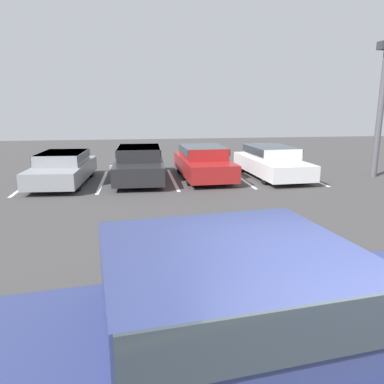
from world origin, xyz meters
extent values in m
cube|color=white|center=(-5.79, 12.33, 0.00)|extent=(0.12, 4.37, 0.01)
cube|color=white|center=(-3.10, 12.33, 0.00)|extent=(0.12, 4.37, 0.01)
cube|color=white|center=(-0.40, 12.33, 0.00)|extent=(0.12, 4.37, 0.01)
cube|color=white|center=(2.29, 12.33, 0.00)|extent=(0.12, 4.37, 0.01)
cube|color=white|center=(4.98, 12.33, 0.00)|extent=(0.12, 4.37, 0.01)
cube|color=navy|center=(-0.79, 0.69, 0.69)|extent=(5.61, 2.60, 0.86)
cube|color=navy|center=(-1.06, 0.66, 1.45)|extent=(2.15, 2.03, 0.66)
cube|color=#2D3842|center=(-1.06, 0.66, 1.60)|extent=(2.12, 2.08, 0.36)
cylinder|color=black|center=(0.73, 1.69, 0.43)|extent=(0.89, 0.41, 0.86)
cylinder|color=#ADADB2|center=(0.73, 1.69, 0.43)|extent=(0.51, 0.38, 0.47)
cylinder|color=black|center=(-2.50, 1.30, 0.43)|extent=(0.89, 0.41, 0.86)
cylinder|color=#ADADB2|center=(-2.50, 1.30, 0.43)|extent=(0.51, 0.38, 0.47)
cube|color=gray|center=(-4.47, 12.13, 0.46)|extent=(1.99, 4.41, 0.56)
cube|color=gray|center=(-4.47, 12.22, 0.95)|extent=(1.66, 2.33, 0.42)
cube|color=#2D3842|center=(-4.47, 12.22, 1.03)|extent=(1.72, 2.29, 0.25)
cylinder|color=black|center=(-3.81, 10.84, 0.33)|extent=(0.25, 0.66, 0.65)
cylinder|color=#ADADB2|center=(-3.81, 10.84, 0.33)|extent=(0.24, 0.37, 0.36)
cylinder|color=black|center=(-5.29, 10.93, 0.33)|extent=(0.25, 0.66, 0.65)
cylinder|color=#ADADB2|center=(-5.29, 10.93, 0.33)|extent=(0.24, 0.37, 0.36)
cylinder|color=black|center=(-3.65, 13.33, 0.33)|extent=(0.25, 0.66, 0.65)
cylinder|color=#ADADB2|center=(-3.65, 13.33, 0.33)|extent=(0.24, 0.37, 0.36)
cylinder|color=black|center=(-5.13, 13.42, 0.33)|extent=(0.25, 0.66, 0.65)
cylinder|color=#ADADB2|center=(-5.13, 13.42, 0.33)|extent=(0.24, 0.37, 0.36)
cube|color=#232326|center=(-1.68, 12.39, 0.49)|extent=(1.90, 4.53, 0.64)
cube|color=#232326|center=(-1.68, 12.48, 1.05)|extent=(1.62, 2.38, 0.47)
cube|color=#2D3842|center=(-1.68, 12.48, 1.14)|extent=(1.69, 2.33, 0.28)
cylinder|color=black|center=(-0.96, 11.07, 0.32)|extent=(0.24, 0.64, 0.63)
cylinder|color=#ADADB2|center=(-0.96, 11.07, 0.32)|extent=(0.24, 0.35, 0.35)
cylinder|color=black|center=(-2.48, 11.12, 0.32)|extent=(0.24, 0.64, 0.63)
cylinder|color=#ADADB2|center=(-2.48, 11.12, 0.32)|extent=(0.24, 0.35, 0.35)
cylinder|color=black|center=(-0.88, 13.67, 0.32)|extent=(0.24, 0.64, 0.63)
cylinder|color=#ADADB2|center=(-0.88, 13.67, 0.32)|extent=(0.24, 0.35, 0.35)
cylinder|color=black|center=(-2.40, 13.72, 0.32)|extent=(0.24, 0.64, 0.63)
cylinder|color=#ADADB2|center=(-2.40, 13.72, 0.32)|extent=(0.24, 0.35, 0.35)
cube|color=maroon|center=(0.83, 12.47, 0.49)|extent=(1.87, 4.47, 0.62)
cube|color=maroon|center=(0.82, 12.55, 1.03)|extent=(1.60, 2.34, 0.46)
cube|color=#2D3842|center=(0.82, 12.55, 1.12)|extent=(1.67, 2.30, 0.27)
cylinder|color=black|center=(1.61, 11.21, 0.33)|extent=(0.24, 0.66, 0.65)
cylinder|color=#ADADB2|center=(1.61, 11.21, 0.33)|extent=(0.24, 0.37, 0.36)
cylinder|color=black|center=(0.11, 11.16, 0.33)|extent=(0.24, 0.66, 0.65)
cylinder|color=#ADADB2|center=(0.11, 11.16, 0.33)|extent=(0.24, 0.37, 0.36)
cylinder|color=black|center=(1.54, 13.77, 0.33)|extent=(0.24, 0.66, 0.65)
cylinder|color=#ADADB2|center=(1.54, 13.77, 0.33)|extent=(0.24, 0.37, 0.36)
cylinder|color=black|center=(0.04, 13.72, 0.33)|extent=(0.24, 0.66, 0.65)
cylinder|color=#ADADB2|center=(0.04, 13.72, 0.33)|extent=(0.24, 0.37, 0.36)
cube|color=silver|center=(3.58, 12.28, 0.47)|extent=(1.95, 4.59, 0.58)
cube|color=silver|center=(3.57, 12.37, 0.99)|extent=(1.64, 2.42, 0.46)
cube|color=#2D3842|center=(3.57, 12.37, 1.08)|extent=(1.71, 2.38, 0.28)
cylinder|color=black|center=(4.39, 11.01, 0.33)|extent=(0.23, 0.67, 0.66)
cylinder|color=#ADADB2|center=(4.39, 11.01, 0.33)|extent=(0.23, 0.37, 0.36)
cylinder|color=black|center=(2.89, 10.93, 0.33)|extent=(0.23, 0.67, 0.66)
cylinder|color=#ADADB2|center=(2.89, 10.93, 0.33)|extent=(0.23, 0.37, 0.36)
cylinder|color=black|center=(4.27, 13.62, 0.33)|extent=(0.23, 0.67, 0.66)
cylinder|color=#ADADB2|center=(4.27, 13.62, 0.33)|extent=(0.23, 0.37, 0.36)
cylinder|color=black|center=(2.76, 13.55, 0.33)|extent=(0.23, 0.67, 0.66)
cylinder|color=#ADADB2|center=(2.76, 13.55, 0.33)|extent=(0.23, 0.37, 0.36)
cylinder|color=#515156|center=(7.74, 11.76, 2.44)|extent=(0.24, 0.24, 4.87)
cube|color=#B7B2A8|center=(-2.05, 15.23, 0.07)|extent=(1.94, 0.20, 0.14)
camera|label=1|loc=(-1.75, -1.98, 2.86)|focal=35.00mm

